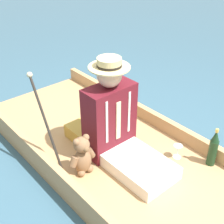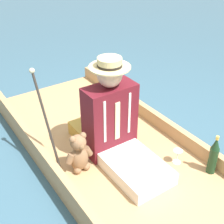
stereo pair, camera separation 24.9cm
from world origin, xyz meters
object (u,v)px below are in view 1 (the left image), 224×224
(wine_glass, at_px, (178,149))
(teddy_bear, at_px, (82,156))
(champagne_bottle, at_px, (213,148))
(walking_cane, at_px, (44,116))
(seated_person, at_px, (117,126))

(wine_glass, bearing_deg, teddy_bear, -28.05)
(champagne_bottle, bearing_deg, wine_glass, -57.90)
(teddy_bear, xyz_separation_m, champagne_bottle, (-0.85, 0.61, 0.00))
(wine_glass, distance_m, walking_cane, 1.13)
(wine_glass, relative_size, champagne_bottle, 0.36)
(walking_cane, bearing_deg, wine_glass, 141.55)
(wine_glass, relative_size, walking_cane, 0.16)
(teddy_bear, relative_size, walking_cane, 0.45)
(walking_cane, bearing_deg, teddy_bear, 114.97)
(teddy_bear, bearing_deg, walking_cane, -65.03)
(teddy_bear, relative_size, wine_glass, 2.78)
(seated_person, distance_m, teddy_bear, 0.37)
(walking_cane, height_order, champagne_bottle, walking_cane)
(seated_person, bearing_deg, wine_glass, 144.73)
(seated_person, xyz_separation_m, teddy_bear, (0.34, -0.02, -0.14))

